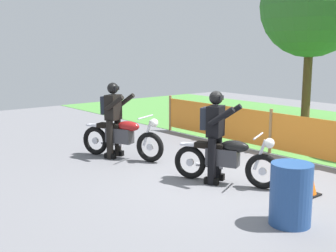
# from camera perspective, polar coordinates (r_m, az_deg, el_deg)

# --- Properties ---
(ground) EXTENTS (24.00, 24.00, 0.02)m
(ground) POSITION_cam_1_polar(r_m,az_deg,el_deg) (8.21, 7.88, -7.29)
(ground) COLOR slate
(barrier_fence) EXTENTS (9.28, 0.08, 1.05)m
(barrier_fence) POSITION_cam_1_polar(r_m,az_deg,el_deg) (9.94, 17.47, -1.32)
(barrier_fence) COLOR #997547
(barrier_fence) RESTS_ON ground
(tree_leftmost) EXTENTS (3.24, 3.24, 5.37)m
(tree_leftmost) POSITION_cam_1_polar(r_m,az_deg,el_deg) (15.02, 18.23, 14.63)
(tree_leftmost) COLOR brown
(tree_leftmost) RESTS_ON ground
(motorcycle_lead) EXTENTS (1.87, 0.99, 0.95)m
(motorcycle_lead) POSITION_cam_1_polar(r_m,az_deg,el_deg) (7.98, 7.58, -4.29)
(motorcycle_lead) COLOR black
(motorcycle_lead) RESTS_ON ground
(motorcycle_trailing) EXTENTS (1.97, 1.02, 1.00)m
(motorcycle_trailing) POSITION_cam_1_polar(r_m,az_deg,el_deg) (9.76, -6.02, -1.45)
(motorcycle_trailing) COLOR black
(motorcycle_trailing) RESTS_ON ground
(rider_lead) EXTENTS (0.78, 0.69, 1.69)m
(rider_lead) POSITION_cam_1_polar(r_m,az_deg,el_deg) (7.94, 6.16, -0.70)
(rider_lead) COLOR black
(rider_lead) RESTS_ON ground
(rider_trailing) EXTENTS (0.78, 0.69, 1.69)m
(rider_trailing) POSITION_cam_1_polar(r_m,az_deg,el_deg) (9.80, -7.20, 1.36)
(rider_trailing) COLOR black
(rider_trailing) RESTS_ON ground
(traffic_cone) EXTENTS (0.32, 0.32, 0.53)m
(traffic_cone) POSITION_cam_1_polar(r_m,az_deg,el_deg) (7.72, 18.00, -6.76)
(traffic_cone) COLOR black
(traffic_cone) RESTS_ON ground
(spare_drum) EXTENTS (0.58, 0.58, 0.88)m
(spare_drum) POSITION_cam_1_polar(r_m,az_deg,el_deg) (6.36, 15.77, -8.58)
(spare_drum) COLOR navy
(spare_drum) RESTS_ON ground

